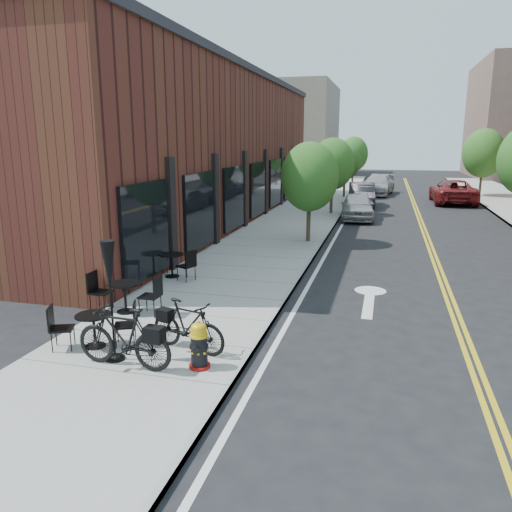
% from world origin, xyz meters
% --- Properties ---
extents(ground, '(120.00, 120.00, 0.00)m').
position_xyz_m(ground, '(0.00, 0.00, 0.00)').
color(ground, black).
rests_on(ground, ground).
extents(sidewalk_near, '(4.00, 70.00, 0.12)m').
position_xyz_m(sidewalk_near, '(-2.00, 10.00, 0.06)').
color(sidewalk_near, '#9E9B93').
rests_on(sidewalk_near, ground).
extents(building_near, '(5.00, 28.00, 7.00)m').
position_xyz_m(building_near, '(-6.50, 14.00, 3.50)').
color(building_near, '#4D2018').
rests_on(building_near, ground).
extents(bg_building_left, '(8.00, 14.00, 10.00)m').
position_xyz_m(bg_building_left, '(-8.00, 48.00, 5.00)').
color(bg_building_left, '#726656').
rests_on(bg_building_left, ground).
extents(tree_near_a, '(2.20, 2.20, 3.81)m').
position_xyz_m(tree_near_a, '(-0.60, 9.00, 2.60)').
color(tree_near_a, '#382B1E').
rests_on(tree_near_a, sidewalk_near).
extents(tree_near_b, '(2.30, 2.30, 3.98)m').
position_xyz_m(tree_near_b, '(-0.60, 17.00, 2.71)').
color(tree_near_b, '#382B1E').
rests_on(tree_near_b, sidewalk_near).
extents(tree_near_c, '(2.10, 2.10, 3.67)m').
position_xyz_m(tree_near_c, '(-0.60, 25.00, 2.53)').
color(tree_near_c, '#382B1E').
rests_on(tree_near_c, sidewalk_near).
extents(tree_near_d, '(2.40, 2.40, 4.11)m').
position_xyz_m(tree_near_d, '(-0.60, 33.00, 2.79)').
color(tree_near_d, '#382B1E').
rests_on(tree_near_d, sidewalk_near).
extents(tree_far_c, '(2.80, 2.80, 4.62)m').
position_xyz_m(tree_far_c, '(8.60, 28.00, 3.06)').
color(tree_far_c, '#382B1E').
rests_on(tree_far_c, sidewalk_far).
extents(fire_hydrant, '(0.45, 0.45, 0.86)m').
position_xyz_m(fire_hydrant, '(-0.71, -2.50, 0.53)').
color(fire_hydrant, maroon).
rests_on(fire_hydrant, sidewalk_near).
extents(bicycle_left, '(1.87, 0.65, 1.11)m').
position_xyz_m(bicycle_left, '(-1.98, -2.82, 0.67)').
color(bicycle_left, black).
rests_on(bicycle_left, sidewalk_near).
extents(bicycle_right, '(1.71, 0.89, 0.99)m').
position_xyz_m(bicycle_right, '(-1.17, -1.89, 0.61)').
color(bicycle_right, black).
rests_on(bicycle_right, sidewalk_near).
extents(bistro_set_a, '(1.58, 0.99, 0.84)m').
position_xyz_m(bistro_set_a, '(-2.97, -2.17, 0.54)').
color(bistro_set_a, black).
rests_on(bistro_set_a, sidewalk_near).
extents(bistro_set_b, '(1.67, 0.73, 0.91)m').
position_xyz_m(bistro_set_b, '(-3.38, -0.25, 0.58)').
color(bistro_set_b, black).
rests_on(bistro_set_b, sidewalk_near).
extents(bistro_set_c, '(1.64, 1.05, 0.88)m').
position_xyz_m(bistro_set_c, '(-3.60, 2.83, 0.56)').
color(bistro_set_c, black).
rests_on(bistro_set_c, sidewalk_near).
extents(patio_umbrella, '(0.35, 0.35, 2.19)m').
position_xyz_m(patio_umbrella, '(-2.31, -2.58, 1.69)').
color(patio_umbrella, black).
rests_on(patio_umbrella, sidewalk_near).
extents(parked_car_a, '(1.88, 4.10, 1.36)m').
position_xyz_m(parked_car_a, '(0.88, 15.73, 0.68)').
color(parked_car_a, '#92959A').
rests_on(parked_car_a, ground).
extents(parked_car_b, '(1.81, 4.46, 1.44)m').
position_xyz_m(parked_car_b, '(0.80, 20.79, 0.72)').
color(parked_car_b, black).
rests_on(parked_car_b, ground).
extents(parked_car_c, '(2.63, 5.15, 1.43)m').
position_xyz_m(parked_car_c, '(1.59, 28.00, 0.72)').
color(parked_car_c, '#A4A4A8').
rests_on(parked_car_c, ground).
extents(parked_car_far, '(2.62, 5.48, 1.51)m').
position_xyz_m(parked_car_far, '(6.35, 23.94, 0.75)').
color(parked_car_far, maroon).
rests_on(parked_car_far, ground).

